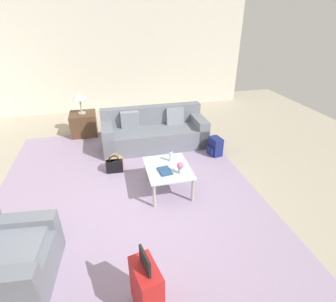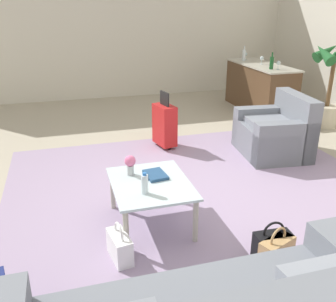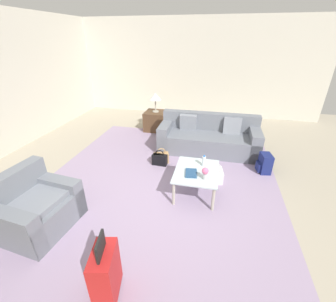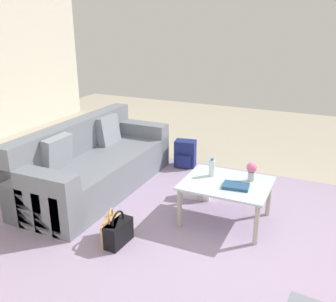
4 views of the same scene
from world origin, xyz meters
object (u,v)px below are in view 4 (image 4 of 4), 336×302
Objects in this scene: flower_vase at (252,170)px; handbag_black at (119,232)px; water_bottle at (212,168)px; backpack_navy at (185,154)px; handbag_tan at (111,230)px; couch at (92,166)px; handbag_white at (197,188)px; coffee_table_book at (236,186)px; coffee_table at (226,188)px.

handbag_black is (1.03, 1.02, -0.45)m from flower_vase.
backpack_navy is (0.80, -1.19, -0.36)m from water_bottle.
handbag_black is at bearing 57.89° from water_bottle.
flower_vase reaches higher than handbag_tan.
flower_vase reaches higher than backpack_navy.
couch reaches higher than handbag_tan.
handbag_black is 1.30m from handbag_white.
couch is 8.87× the size of coffee_table_book.
backpack_navy is at bearing -57.61° from coffee_table_book.
coffee_table_book is at bearing 146.31° from coffee_table.
backpack_navy is (-0.79, -1.19, -0.11)m from couch.
coffee_table_book reaches higher than handbag_white.
coffee_table is at bearing 34.29° from flower_vase.
coffee_table_book is 0.65× the size of backpack_navy.
water_bottle is 0.57× the size of handbag_white.
flower_vase is 0.86m from handbag_white.
coffee_table_book is (-0.12, 0.08, 0.08)m from coffee_table.
water_bottle reaches higher than coffee_table.
couch is at bearing -46.87° from handbag_tan.
handbag_black is at bearing 74.87° from handbag_white.
handbag_tan is (0.09, -0.01, 0.00)m from handbag_black.
couch is at bearing 12.30° from handbag_white.
handbag_black is 2.17m from backpack_navy.
handbag_white is (0.59, -0.47, -0.34)m from coffee_table_book.
water_bottle is (0.20, -0.10, 0.15)m from coffee_table.
handbag_white is at bearing -47.17° from water_bottle.
coffee_table is 4.43× the size of water_bottle.
coffee_table reaches higher than backpack_navy.
water_bottle reaches higher than coffee_table_book.
handbag_tan is at bearing 30.52° from coffee_table_book.
coffee_table is 3.46× the size of coffee_table_book.
handbag_white is at bearing -19.15° from flower_vase.
handbag_white is 1.32m from handbag_tan.
handbag_black is (-0.98, 0.97, -0.17)m from couch.
water_bottle is 1.22m from handbag_black.
handbag_tan is (0.43, 1.25, 0.00)m from handbag_white.
water_bottle is at bearing 180.00° from couch.
backpack_navy is at bearing -52.26° from coffee_table.
couch is 1.37m from handbag_white.
handbag_tan is at bearing 42.01° from flower_vase.
water_bottle is 0.42m from flower_vase.
handbag_white is at bearing -45.41° from coffee_table_book.
coffee_table is 0.66m from handbag_white.
coffee_table_book is at bearing -139.64° from handbag_black.
couch is 1.93m from coffee_table_book.
coffee_table_book is 1.79m from backpack_navy.
flower_vase reaches higher than handbag_white.
handbag_black is at bearing 47.08° from coffee_table.
water_bottle is 0.51× the size of backpack_navy.
couch reaches higher than coffee_table_book.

